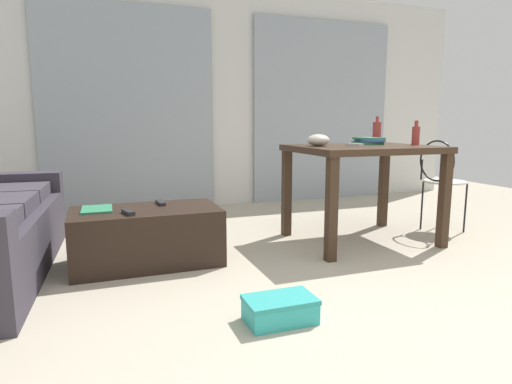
# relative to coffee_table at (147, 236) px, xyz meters

# --- Properties ---
(ground_plane) EXTENTS (8.67, 8.67, 0.00)m
(ground_plane) POSITION_rel_coffee_table_xyz_m (1.23, -0.20, -0.20)
(ground_plane) COLOR #B2A893
(wall_back) EXTENTS (6.19, 0.10, 2.53)m
(wall_back) POSITION_rel_coffee_table_xyz_m (1.23, 2.00, 1.07)
(wall_back) COLOR silver
(wall_back) RESTS_ON ground
(curtains) EXTENTS (4.23, 0.03, 2.24)m
(curtains) POSITION_rel_coffee_table_xyz_m (1.23, 1.92, 0.92)
(curtains) COLOR #99A3AD
(curtains) RESTS_ON ground
(coffee_table) EXTENTS (1.00, 0.56, 0.39)m
(coffee_table) POSITION_rel_coffee_table_xyz_m (0.00, 0.00, 0.00)
(coffee_table) COLOR black
(coffee_table) RESTS_ON ground
(craft_table) EXTENTS (1.11, 0.87, 0.80)m
(craft_table) POSITION_rel_coffee_table_xyz_m (1.74, -0.02, 0.48)
(craft_table) COLOR #382619
(craft_table) RESTS_ON ground
(wire_chair) EXTENTS (0.37, 0.38, 0.83)m
(wire_chair) POSITION_rel_coffee_table_xyz_m (2.58, 0.00, 0.33)
(wire_chair) COLOR silver
(wire_chair) RESTS_ON ground
(bottle_near) EXTENTS (0.08, 0.08, 0.24)m
(bottle_near) POSITION_rel_coffee_table_xyz_m (2.10, 0.32, 0.70)
(bottle_near) COLOR #99332D
(bottle_near) RESTS_ON craft_table
(bottle_far) EXTENTS (0.06, 0.06, 0.20)m
(bottle_far) POSITION_rel_coffee_table_xyz_m (2.21, -0.07, 0.69)
(bottle_far) COLOR #99332D
(bottle_far) RESTS_ON craft_table
(bowl) EXTENTS (0.18, 0.18, 0.09)m
(bowl) POSITION_rel_coffee_table_xyz_m (1.36, 0.04, 0.65)
(bowl) COLOR beige
(bowl) RESTS_ON craft_table
(book_stack) EXTENTS (0.22, 0.30, 0.06)m
(book_stack) POSITION_rel_coffee_table_xyz_m (1.91, 0.16, 0.63)
(book_stack) COLOR #2D7F56
(book_stack) RESTS_ON craft_table
(tv_remote_on_table) EXTENTS (0.08, 0.16, 0.02)m
(tv_remote_on_table) POSITION_rel_coffee_table_xyz_m (1.62, -0.08, 0.61)
(tv_remote_on_table) COLOR #B7B7B2
(tv_remote_on_table) RESTS_ON craft_table
(tv_remote_primary) EXTENTS (0.05, 0.17, 0.02)m
(tv_remote_primary) POSITION_rel_coffee_table_xyz_m (0.12, 0.13, 0.21)
(tv_remote_primary) COLOR #232326
(tv_remote_primary) RESTS_ON coffee_table
(tv_remote_secondary) EXTENTS (0.08, 0.15, 0.03)m
(tv_remote_secondary) POSITION_rel_coffee_table_xyz_m (-0.13, -0.15, 0.21)
(tv_remote_secondary) COLOR #232326
(tv_remote_secondary) RESTS_ON coffee_table
(magazine) EXTENTS (0.20, 0.28, 0.01)m
(magazine) POSITION_rel_coffee_table_xyz_m (-0.32, 0.07, 0.20)
(magazine) COLOR #2D7F56
(magazine) RESTS_ON coffee_table
(shoebox) EXTENTS (0.35, 0.22, 0.13)m
(shoebox) POSITION_rel_coffee_table_xyz_m (0.52, -1.15, -0.13)
(shoebox) COLOR #33B2AD
(shoebox) RESTS_ON ground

